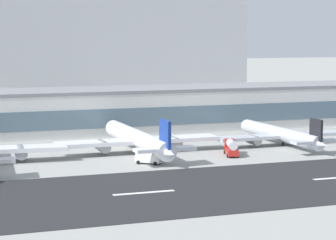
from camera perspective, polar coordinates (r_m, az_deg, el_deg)
runway_strip at (r=149.01m, az=13.54°, el=-4.63°), size 800.00×39.65×0.08m
runway_centreline_dash_3 at (r=131.58m, az=-1.98°, el=-5.94°), size 12.00×1.20×0.01m
terminal_building at (r=218.76m, az=-0.64°, el=0.96°), size 154.70×23.62×13.27m
distant_hotel_block at (r=307.23m, az=-5.86°, el=5.74°), size 126.41×38.49×46.47m
airliner_navy_tail_gate_1 at (r=174.74m, az=-2.32°, el=-1.65°), size 41.87×50.31×10.50m
airliner_black_tail_gate_2 at (r=189.54m, az=9.35°, el=-1.22°), size 37.86×42.72×8.91m
service_fuel_truck_0 at (r=172.34m, az=5.18°, el=-2.24°), size 4.91×8.89×3.95m
service_box_truck_1 at (r=160.43m, az=-1.58°, el=-2.98°), size 6.11×5.73×3.25m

